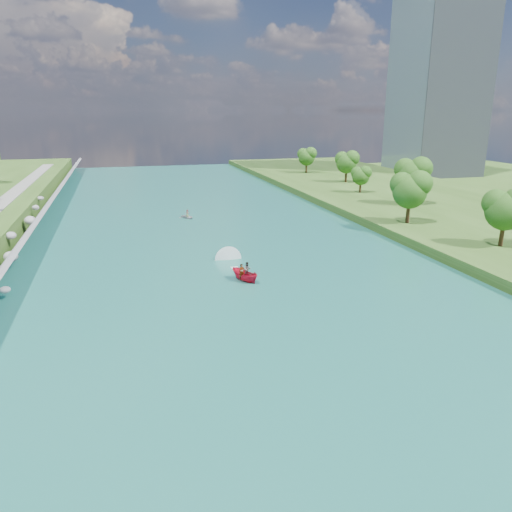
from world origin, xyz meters
name	(u,v)px	position (x,y,z in m)	size (l,w,h in m)	color
ground	(260,315)	(0.00, 0.00, 0.00)	(260.00, 260.00, 0.00)	#2D5119
river_water	(219,258)	(0.00, 20.00, 0.05)	(55.00, 240.00, 0.10)	#185E5E
riprap_bank	(7,262)	(-25.86, 19.17, 1.81)	(4.14, 236.00, 4.05)	slate
office_tower	(439,73)	(82.50, 95.00, 30.00)	(22.00, 22.00, 60.00)	gray
trees_east	(411,184)	(39.75, 37.97, 6.11)	(16.75, 138.97, 10.69)	#2A4913
motorboat	(241,271)	(1.01, 11.80, 0.75)	(3.60, 18.83, 2.19)	red
raft	(187,216)	(-0.60, 46.96, 0.47)	(3.36, 3.80, 1.55)	#9A9DA2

